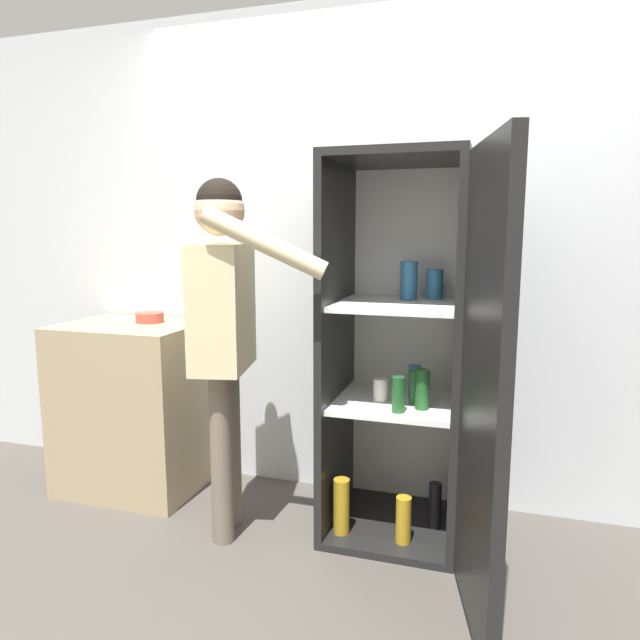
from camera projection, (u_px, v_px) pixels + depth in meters
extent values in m
plane|color=#4C4742|center=(324.00, 597.00, 2.22)|extent=(12.00, 12.00, 0.00)
cube|color=silver|center=(379.00, 258.00, 2.95)|extent=(7.00, 0.06, 2.55)
cube|color=black|center=(393.00, 523.00, 2.75)|extent=(0.61, 0.63, 0.04)
cube|color=black|center=(401.00, 158.00, 2.49)|extent=(0.61, 0.63, 0.04)
cube|color=white|center=(407.00, 338.00, 2.90)|extent=(0.61, 0.03, 1.68)
cube|color=black|center=(337.00, 346.00, 2.70)|extent=(0.04, 0.63, 1.68)
cube|color=black|center=(461.00, 354.00, 2.54)|extent=(0.04, 0.63, 1.68)
cube|color=white|center=(396.00, 401.00, 2.66)|extent=(0.54, 0.56, 0.02)
cube|color=white|center=(398.00, 305.00, 2.59)|extent=(0.54, 0.56, 0.02)
cube|color=black|center=(483.00, 392.00, 1.93)|extent=(0.18, 0.61, 1.68)
cylinder|color=black|center=(435.00, 505.00, 2.67)|extent=(0.06, 0.06, 0.22)
cylinder|color=teal|center=(434.00, 284.00, 2.69)|extent=(0.08, 0.08, 0.14)
cylinder|color=#B78C1E|center=(341.00, 506.00, 2.61)|extent=(0.07, 0.07, 0.26)
cylinder|color=teal|center=(409.00, 281.00, 2.66)|extent=(0.08, 0.08, 0.18)
cylinder|color=#B78C1E|center=(403.00, 520.00, 2.54)|extent=(0.07, 0.07, 0.21)
cylinder|color=#1E5123|center=(416.00, 387.00, 2.57)|extent=(0.06, 0.06, 0.15)
cylinder|color=#1E5123|center=(398.00, 395.00, 2.44)|extent=(0.06, 0.06, 0.16)
cylinder|color=#1E5123|center=(422.00, 389.00, 2.49)|extent=(0.06, 0.06, 0.18)
cylinder|color=beige|center=(381.00, 390.00, 2.62)|extent=(0.07, 0.07, 0.10)
cylinder|color=teal|center=(415.00, 382.00, 2.65)|extent=(0.06, 0.06, 0.15)
cylinder|color=#726656|center=(230.00, 445.00, 2.73)|extent=(0.10, 0.10, 0.80)
cylinder|color=#726656|center=(222.00, 458.00, 2.57)|extent=(0.10, 0.10, 0.80)
cube|color=beige|center=(222.00, 307.00, 2.54)|extent=(0.29, 0.43, 0.56)
sphere|color=#DBAD89|center=(220.00, 211.00, 2.48)|extent=(0.22, 0.22, 0.22)
sphere|color=black|center=(219.00, 202.00, 2.47)|extent=(0.20, 0.20, 0.20)
cylinder|color=beige|center=(234.00, 307.00, 2.76)|extent=(0.08, 0.08, 0.53)
cylinder|color=beige|center=(264.00, 243.00, 2.26)|extent=(0.52, 0.18, 0.30)
cube|color=tan|center=(134.00, 406.00, 3.14)|extent=(0.73, 0.57, 0.92)
cylinder|color=#B24738|center=(150.00, 317.00, 3.11)|extent=(0.15, 0.15, 0.05)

